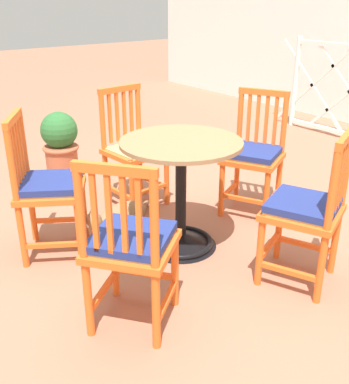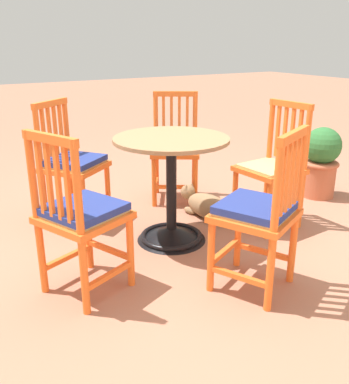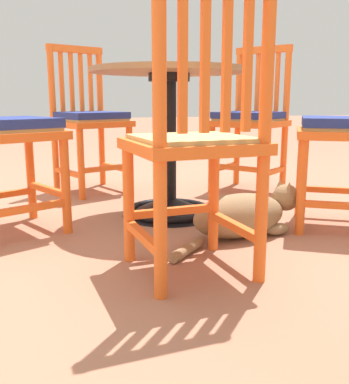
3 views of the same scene
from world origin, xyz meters
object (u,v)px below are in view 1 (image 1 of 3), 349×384
object	(u,v)px
orange_chair_tucked_in	(133,151)
orange_chair_facing_out	(130,246)
terracotta_planter	(60,145)
orange_chair_by_planter	(47,188)
tabby_cat	(118,218)
cafe_table	(181,207)
orange_chair_at_corner	(254,156)
orange_chair_near_fence	(307,211)

from	to	relation	value
orange_chair_tucked_in	orange_chair_facing_out	world-z (taller)	same
orange_chair_facing_out	terracotta_planter	size ratio (longest dim) A/B	1.47
orange_chair_by_planter	tabby_cat	distance (m)	0.60
cafe_table	tabby_cat	bearing A→B (deg)	-153.93
cafe_table	orange_chair_by_planter	distance (m)	0.85
orange_chair_at_corner	terracotta_planter	xyz separation A→B (m)	(-1.48, -0.87, -0.12)
orange_chair_by_planter	orange_chair_near_fence	world-z (taller)	same
orange_chair_by_planter	tabby_cat	xyz separation A→B (m)	(0.00, 0.48, -0.35)
cafe_table	terracotta_planter	bearing A→B (deg)	-176.32
cafe_table	orange_chair_tucked_in	world-z (taller)	orange_chair_tucked_in
tabby_cat	terracotta_planter	world-z (taller)	terracotta_planter
orange_chair_by_planter	terracotta_planter	size ratio (longest dim) A/B	1.47
orange_chair_facing_out	orange_chair_near_fence	distance (m)	1.02
orange_chair_at_corner	tabby_cat	world-z (taller)	orange_chair_at_corner
orange_chair_tucked_in	orange_chair_by_planter	world-z (taller)	same
terracotta_planter	orange_chair_by_planter	bearing A→B (deg)	-27.96
orange_chair_by_planter	orange_chair_near_fence	distance (m)	1.55
cafe_table	orange_chair_near_fence	distance (m)	0.81
orange_chair_near_fence	terracotta_planter	size ratio (longest dim) A/B	1.47
orange_chair_tucked_in	orange_chair_near_fence	distance (m)	1.52
cafe_table	orange_chair_at_corner	size ratio (longest dim) A/B	0.83
orange_chair_tucked_in	tabby_cat	distance (m)	0.59
cafe_table	terracotta_planter	world-z (taller)	cafe_table
orange_chair_at_corner	orange_chair_by_planter	xyz separation A→B (m)	(-0.35, -1.47, 0.00)
orange_chair_tucked_in	orange_chair_near_fence	xyz separation A→B (m)	(1.51, 0.17, 0.01)
orange_chair_near_fence	orange_chair_at_corner	bearing A→B (deg)	151.09
terracotta_planter	orange_chair_tucked_in	bearing A→B (deg)	16.76
orange_chair_facing_out	tabby_cat	bearing A→B (deg)	153.15
orange_chair_tucked_in	orange_chair_by_planter	bearing A→B (deg)	-68.91
orange_chair_near_fence	orange_chair_facing_out	bearing A→B (deg)	-105.73
tabby_cat	terracotta_planter	bearing A→B (deg)	174.18
terracotta_planter	cafe_table	bearing A→B (deg)	3.68
orange_chair_near_fence	tabby_cat	world-z (taller)	orange_chair_near_fence
orange_chair_by_planter	orange_chair_near_fence	size ratio (longest dim) A/B	1.00
cafe_table	tabby_cat	size ratio (longest dim) A/B	1.09
cafe_table	orange_chair_at_corner	world-z (taller)	orange_chair_at_corner
orange_chair_near_fence	tabby_cat	distance (m)	1.34
tabby_cat	orange_chair_at_corner	bearing A→B (deg)	70.50
cafe_table	orange_chair_tucked_in	size ratio (longest dim) A/B	0.83
orange_chair_facing_out	terracotta_planter	distance (m)	2.12
orange_chair_near_fence	tabby_cat	size ratio (longest dim) A/B	1.31
orange_chair_by_planter	orange_chair_at_corner	bearing A→B (deg)	76.48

